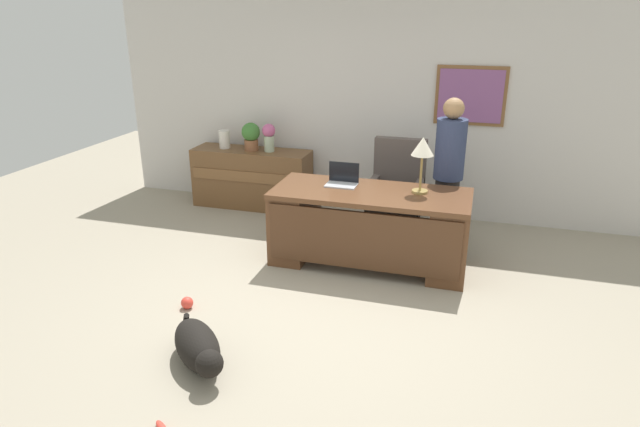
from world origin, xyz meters
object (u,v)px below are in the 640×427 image
Objects in this scene: armchair at (396,194)px; vase_with_flowers at (269,136)px; person_standing at (448,173)px; dog_lying at (198,347)px; desk at (369,225)px; desk_lamp at (423,150)px; potted_plant at (251,135)px; laptop at (343,179)px; dog_toy_ball at (187,303)px; credenza at (252,178)px; vase_empty at (224,139)px.

vase_with_flowers is (-1.74, 0.44, 0.48)m from armchair.
person_standing is 3.25m from dog_lying.
person_standing is 2.40m from vase_with_flowers.
desk_lamp is at bearing 15.72° from desk.
dog_lying is 1.86× the size of potted_plant.
dog_toy_ball is at bearing -123.87° from laptop.
desk is 18.18× the size of dog_toy_ball.
laptop is at bearing -122.96° from armchair.
armchair is 3.11× the size of potted_plant.
armchair is 1.99× the size of desk_lamp.
desk reaches higher than dog_toy_ball.
dog_lying is at bearing -112.37° from desk.
armchair is 0.71m from person_standing.
potted_plant is at bearing 8.24° from credenza.
armchair is (2.00, -0.43, 0.11)m from credenza.
dog_toy_ball is (-2.07, -2.05, -0.80)m from person_standing.
person_standing is at bearing -12.12° from vase_empty.
vase_empty reaches higher than dog_lying.
vase_empty is at bearing 180.00° from vase_with_flowers.
potted_plant is at bearing 106.43° from dog_lying.
desk_lamp reaches higher than laptop.
potted_plant is at bearing 0.00° from vase_empty.
dog_lying is 0.88m from dog_toy_ball.
vase_with_flowers is at bearing 102.48° from dog_lying.
laptop is 2.01m from dog_toy_ball.
person_standing is 3.02m from dog_toy_ball.
dog_lying is 3.64m from potted_plant.
dog_toy_ball is (-1.83, -1.49, -1.17)m from desk_lamp.
laptop reaches higher than desk.
person_standing is 2.48× the size of dog_lying.
laptop is 1.92m from potted_plant.
dog_lying is at bearing -119.47° from person_standing.
laptop is 0.89m from desk_lamp.
vase_empty is 2.95m from dog_toy_ball.
dog_toy_ball is at bearing -140.84° from desk_lamp.
laptop is at bearing -36.94° from credenza.
credenza is at bearing 106.59° from dog_lying.
desk_lamp is at bearing 39.16° from dog_toy_ball.
dog_toy_ball is (0.50, -2.69, -0.92)m from potted_plant.
laptop is at bearing 177.40° from desk_lamp.
vase_empty is at bearing 108.14° from dog_toy_ball.
credenza is at bearing 167.77° from armchair.
person_standing is 1.17m from laptop.
desk is 2.64m from vase_empty.
desk_lamp is 2.63m from potted_plant.
desk_lamp is 1.56× the size of potted_plant.
laptop is (-1.04, -0.52, -0.01)m from person_standing.
armchair is at bearing -14.04° from vase_with_flowers.
potted_plant is at bearing 167.67° from armchair.
potted_plant is (-1.99, 0.44, 0.48)m from armchair.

